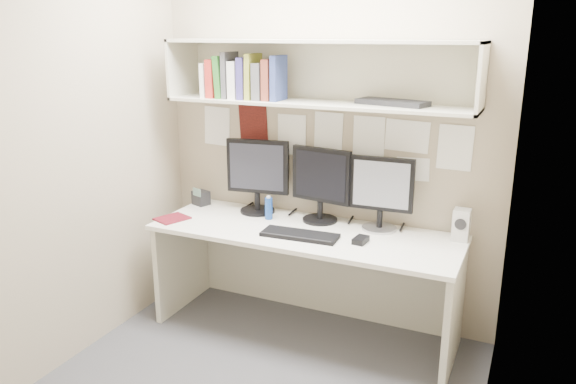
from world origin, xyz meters
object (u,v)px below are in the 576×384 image
at_px(monitor_left, 258,174).
at_px(monitor_right, 381,191).
at_px(maroon_notebook, 172,219).
at_px(desk, 305,281).
at_px(keyboard, 300,235).
at_px(speaker, 461,225).
at_px(monitor_center, 321,182).
at_px(desk_phone, 201,198).

relative_size(monitor_left, monitor_right, 1.09).
bearing_deg(maroon_notebook, monitor_left, 61.96).
height_order(monitor_right, maroon_notebook, monitor_right).
relative_size(desk, keyboard, 4.14).
height_order(monitor_left, keyboard, monitor_left).
bearing_deg(monitor_left, maroon_notebook, -147.40).
bearing_deg(speaker, monitor_center, -178.58).
height_order(speaker, desk_phone, speaker).
height_order(monitor_left, maroon_notebook, monitor_left).
xyz_separation_m(speaker, desk_phone, (-1.86, -0.03, -0.05)).
distance_m(keyboard, maroon_notebook, 0.93).
bearing_deg(desk, speaker, 13.55).
distance_m(desk, keyboard, 0.40).
height_order(monitor_right, keyboard, monitor_right).
relative_size(desk, speaker, 10.09).
xyz_separation_m(keyboard, desk_phone, (-0.94, 0.32, 0.04)).
bearing_deg(monitor_left, monitor_right, -8.35).
distance_m(maroon_notebook, desk_phone, 0.38).
relative_size(monitor_center, maroon_notebook, 2.40).
bearing_deg(keyboard, speaker, 17.84).
xyz_separation_m(monitor_right, keyboard, (-0.42, -0.35, -0.25)).
xyz_separation_m(desk, monitor_center, (0.02, 0.22, 0.63)).
bearing_deg(monitor_center, keyboard, -81.45).
bearing_deg(monitor_center, desk, -86.23).
height_order(desk, monitor_left, monitor_left).
xyz_separation_m(monitor_left, maroon_notebook, (-0.46, -0.40, -0.27)).
height_order(monitor_center, desk_phone, monitor_center).
height_order(speaker, maroon_notebook, speaker).
height_order(monitor_left, monitor_center, monitor_left).
height_order(desk, speaker, speaker).
relative_size(monitor_left, speaker, 2.62).
distance_m(keyboard, desk_phone, 0.99).
xyz_separation_m(desk, monitor_right, (0.43, 0.22, 0.62)).
bearing_deg(speaker, monitor_right, -178.22).
height_order(monitor_right, desk_phone, monitor_right).
height_order(maroon_notebook, desk_phone, desk_phone).
bearing_deg(desk, desk_phone, 168.05).
xyz_separation_m(keyboard, maroon_notebook, (-0.93, -0.05, -0.01)).
xyz_separation_m(monitor_center, speaker, (0.92, 0.01, -0.17)).
height_order(desk, desk_phone, desk_phone).
bearing_deg(monitor_left, desk_phone, 174.66).
relative_size(desk, maroon_notebook, 9.57).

